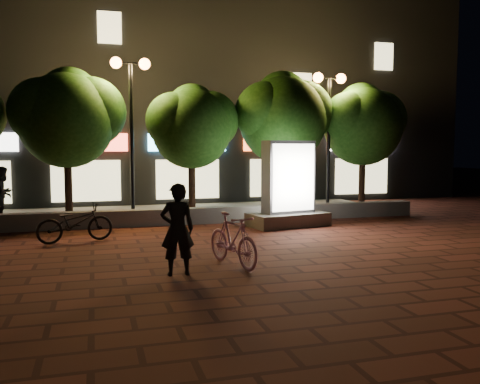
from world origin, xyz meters
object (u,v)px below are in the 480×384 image
object	(u,v)px
tree_mid	(193,123)
scooter_parked	(75,223)
street_lamp_left	(131,97)
tree_right	(284,115)
ad_kiosk	(288,192)
pedestrian	(3,193)
tree_left	(68,114)
rider	(177,229)
scooter_pink	(233,240)
street_lamp_right	(329,106)
tree_far_right	(364,122)

from	to	relation	value
tree_mid	scooter_parked	distance (m)	5.93
street_lamp_left	tree_right	bearing A→B (deg)	2.81
ad_kiosk	pedestrian	bearing A→B (deg)	159.33
tree_left	rider	world-z (taller)	tree_left
tree_left	rider	size ratio (longest dim) A/B	2.82
rider	street_lamp_left	bearing A→B (deg)	-86.31
tree_left	tree_right	bearing A→B (deg)	0.00
tree_left	scooter_pink	size ratio (longest dim) A/B	2.74
rider	pedestrian	xyz separation A→B (m)	(-4.28, 8.23, 0.07)
street_lamp_left	street_lamp_right	bearing A→B (deg)	0.00
street_lamp_left	rider	size ratio (longest dim) A/B	2.99
tree_far_right	pedestrian	world-z (taller)	tree_far_right
street_lamp_left	scooter_pink	world-z (taller)	street_lamp_left
tree_far_right	rider	bearing A→B (deg)	-136.93
tree_left	scooter_parked	size ratio (longest dim) A/B	2.60
street_lamp_right	scooter_parked	distance (m)	9.95
pedestrian	rider	bearing A→B (deg)	-132.76
scooter_pink	scooter_parked	xyz separation A→B (m)	(-3.15, 3.60, -0.04)
tree_right	tree_far_right	xyz separation A→B (m)	(3.20, -0.00, -0.20)
tree_right	street_lamp_left	distance (m)	5.38
tree_mid	pedestrian	size ratio (longest dim) A/B	2.62
street_lamp_right	scooter_pink	xyz separation A→B (m)	(-5.54, -7.05, -3.36)
street_lamp_left	rider	bearing A→B (deg)	-87.90
street_lamp_left	tree_left	bearing A→B (deg)	172.30
tree_mid	pedestrian	bearing A→B (deg)	175.40
tree_far_right	scooter_parked	size ratio (longest dim) A/B	2.53
ad_kiosk	scooter_parked	distance (m)	6.28
tree_left	street_lamp_right	xyz separation A→B (m)	(8.95, -0.26, 0.45)
tree_mid	scooter_pink	world-z (taller)	tree_mid
street_lamp_left	street_lamp_right	world-z (taller)	street_lamp_left
tree_far_right	scooter_pink	xyz separation A→B (m)	(-7.09, -7.31, -2.83)
scooter_parked	ad_kiosk	bearing A→B (deg)	-94.74
street_lamp_left	scooter_pink	distance (m)	8.00
ad_kiosk	scooter_pink	size ratio (longest dim) A/B	1.46
tree_left	tree_far_right	bearing A→B (deg)	-0.00
street_lamp_left	street_lamp_right	distance (m)	7.00
tree_far_right	street_lamp_left	distance (m)	8.58
street_lamp_right	tree_right	bearing A→B (deg)	170.90
ad_kiosk	rider	world-z (taller)	ad_kiosk
tree_left	tree_far_right	world-z (taller)	tree_left
tree_mid	ad_kiosk	bearing A→B (deg)	-48.17
tree_far_right	pedestrian	size ratio (longest dim) A/B	2.77
tree_left	scooter_pink	distance (m)	8.58
tree_left	rider	distance (m)	8.46
street_lamp_right	ad_kiosk	bearing A→B (deg)	-135.84
street_lamp_left	street_lamp_right	size ratio (longest dim) A/B	1.04
tree_right	scooter_parked	bearing A→B (deg)	-152.21
street_lamp_left	scooter_pink	xyz separation A→B (m)	(1.46, -7.05, -3.49)
tree_right	street_lamp_left	bearing A→B (deg)	-177.19
street_lamp_left	rider	xyz separation A→B (m)	(0.27, -7.48, -3.16)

